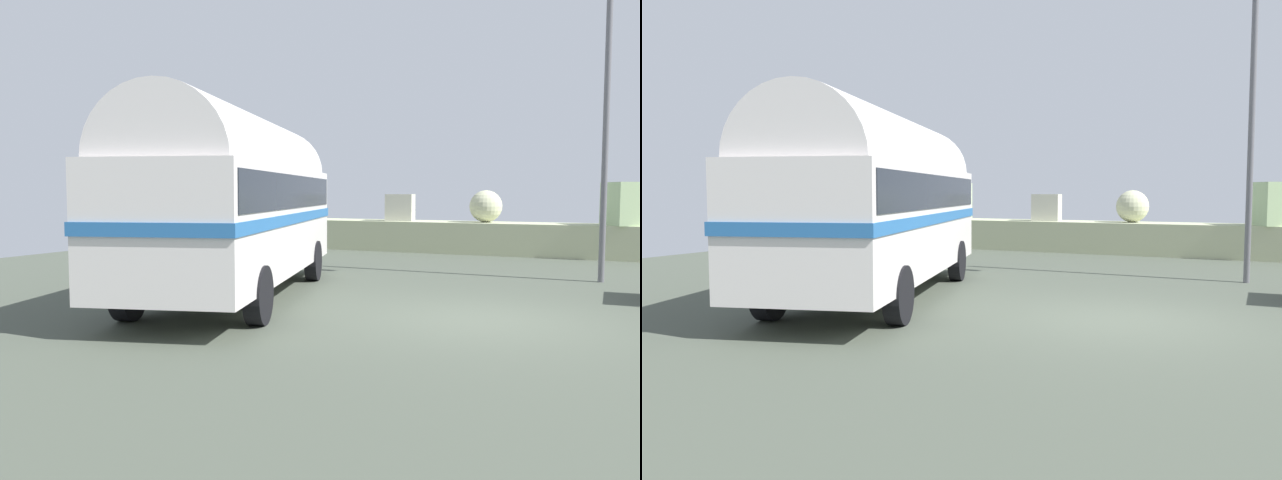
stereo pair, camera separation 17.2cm
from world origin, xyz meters
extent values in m
cube|color=#454C40|center=(0.00, 0.00, 0.01)|extent=(32.00, 26.00, 0.02)
cube|color=#B0B78F|center=(0.00, 11.80, 0.55)|extent=(31.36, 1.80, 1.10)
sphere|color=#A0BF86|center=(-12.16, 12.30, 1.67)|extent=(1.15, 1.15, 1.15)
cube|color=#A6BB86|center=(-9.00, 11.46, 1.80)|extent=(1.61, 1.42, 1.40)
cube|color=#ADAC9B|center=(-5.23, 11.74, 1.59)|extent=(1.08, 1.02, 0.97)
sphere|color=#BBBD97|center=(-2.15, 11.79, 1.66)|extent=(1.11, 1.11, 1.11)
cube|color=#A6C18D|center=(2.24, 11.63, 1.78)|extent=(1.57, 1.69, 1.36)
cylinder|color=black|center=(-6.68, 2.44, 0.50)|extent=(0.54, 1.00, 0.96)
cylinder|color=black|center=(-4.56, 3.06, 0.50)|extent=(0.54, 1.00, 0.96)
cylinder|color=black|center=(-5.22, -2.56, 0.50)|extent=(0.54, 1.00, 0.96)
cylinder|color=black|center=(-3.10, -1.94, 0.50)|extent=(0.54, 1.00, 0.96)
cube|color=silver|center=(-4.89, 0.25, 1.57)|extent=(4.65, 8.74, 2.10)
cylinder|color=silver|center=(-4.89, 0.25, 2.62)|extent=(4.36, 8.36, 2.20)
cube|color=#235B98|center=(-4.89, 0.25, 1.63)|extent=(4.72, 8.83, 0.20)
cube|color=black|center=(-4.89, 0.25, 2.15)|extent=(4.59, 8.42, 0.64)
cube|color=silver|center=(-6.08, 4.35, 0.70)|extent=(2.23, 0.79, 0.28)
cylinder|color=#5B5B60|center=(1.71, 5.73, 3.65)|extent=(0.14, 0.14, 7.29)
camera|label=1|loc=(2.07, -10.60, 2.14)|focal=35.76mm
camera|label=2|loc=(2.23, -10.53, 2.14)|focal=35.76mm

